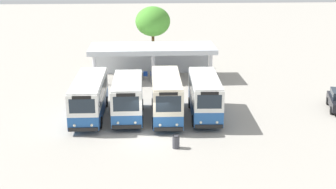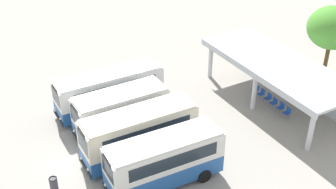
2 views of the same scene
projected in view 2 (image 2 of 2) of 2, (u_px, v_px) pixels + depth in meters
The scene contains 14 objects.
ground_plane at pixel (76, 164), 28.33m from camera, with size 180.00×180.00×0.00m, color #A39E93.
city_bus_nearest_orange at pixel (109, 90), 32.86m from camera, with size 2.41×8.07×3.11m.
city_bus_second_in_row at pixel (121, 111), 30.43m from camera, with size 2.39×6.54×3.15m.
city_bus_middle_cream at pixel (139, 133), 28.09m from camera, with size 2.37×7.52×3.36m.
city_bus_fourth_amber at pixel (164, 160), 25.95m from camera, with size 2.46×7.12×3.24m.
terminal_canopy at pixel (283, 70), 33.60m from camera, with size 12.75×5.08×3.40m.
waiting_chair_end_by_column at pixel (256, 89), 35.32m from camera, with size 0.45×0.45×0.86m.
waiting_chair_second_from_end at pixel (262, 93), 34.75m from camera, with size 0.45×0.45×0.86m.
waiting_chair_middle_seat at pixel (268, 97), 34.21m from camera, with size 0.45×0.45×0.86m.
waiting_chair_fourth_seat at pixel (274, 102), 33.63m from camera, with size 0.45×0.45×0.86m.
waiting_chair_fifth_seat at pixel (281, 107), 33.09m from camera, with size 0.45×0.45×0.86m.
waiting_chair_far_end_seat at pixel (287, 112), 32.50m from camera, with size 0.45×0.45×0.86m.
roadside_tree_behind_canopy at pixel (333, 28), 33.97m from camera, with size 3.88×3.88×6.85m.
litter_bin_apron at pixel (54, 184), 26.13m from camera, with size 0.49×0.49×0.90m.
Camera 2 is at (21.92, -5.77, 18.53)m, focal length 47.79 mm.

